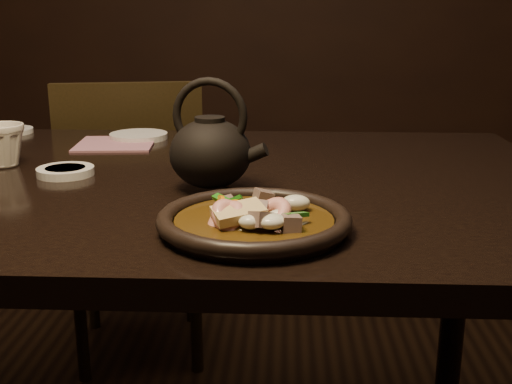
{
  "coord_description": "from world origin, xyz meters",
  "views": [
    {
      "loc": [
        0.3,
        -1.09,
        1.03
      ],
      "look_at": [
        0.26,
        -0.27,
        0.8
      ],
      "focal_mm": 45.0,
      "sensor_mm": 36.0,
      "label": 1
    }
  ],
  "objects_px": {
    "teapot": "(211,150)",
    "plate": "(254,221)",
    "tea_cup": "(2,144)",
    "table": "(118,216)",
    "chair": "(135,214)"
  },
  "relations": [
    {
      "from": "table",
      "to": "tea_cup",
      "type": "xyz_separation_m",
      "value": [
        -0.23,
        0.06,
        0.12
      ]
    },
    {
      "from": "tea_cup",
      "to": "teapot",
      "type": "height_order",
      "value": "teapot"
    },
    {
      "from": "chair",
      "to": "tea_cup",
      "type": "distance_m",
      "value": 0.69
    },
    {
      "from": "teapot",
      "to": "plate",
      "type": "bearing_deg",
      "value": -58.81
    },
    {
      "from": "chair",
      "to": "tea_cup",
      "type": "height_order",
      "value": "chair"
    },
    {
      "from": "table",
      "to": "chair",
      "type": "relative_size",
      "value": 1.87
    },
    {
      "from": "table",
      "to": "chair",
      "type": "distance_m",
      "value": 0.7
    },
    {
      "from": "teapot",
      "to": "chair",
      "type": "bearing_deg",
      "value": 122.2
    },
    {
      "from": "tea_cup",
      "to": "teapot",
      "type": "xyz_separation_m",
      "value": [
        0.41,
        -0.15,
        0.02
      ]
    },
    {
      "from": "chair",
      "to": "tea_cup",
      "type": "relative_size",
      "value": 9.98
    },
    {
      "from": "table",
      "to": "plate",
      "type": "relative_size",
      "value": 6.18
    },
    {
      "from": "chair",
      "to": "plate",
      "type": "distance_m",
      "value": 1.07
    },
    {
      "from": "chair",
      "to": "teapot",
      "type": "height_order",
      "value": "teapot"
    },
    {
      "from": "plate",
      "to": "tea_cup",
      "type": "height_order",
      "value": "tea_cup"
    },
    {
      "from": "chair",
      "to": "tea_cup",
      "type": "xyz_separation_m",
      "value": [
        -0.1,
        -0.6,
        0.33
      ]
    }
  ]
}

